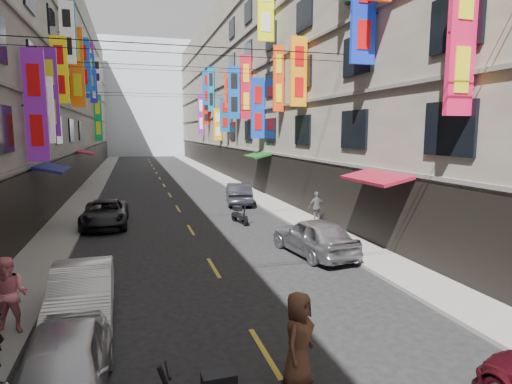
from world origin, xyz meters
TOP-DOWN VIEW (x-y plane):
  - sidewalk_left at (-6.00, 42.00)m, footprint 2.00×90.00m
  - sidewalk_right at (6.00, 42.00)m, footprint 2.00×90.00m
  - building_row_left at (-11.99, 42.00)m, footprint 10.14×90.00m
  - building_row_right at (11.99, 42.00)m, footprint 10.14×90.00m
  - haze_block at (0.00, 92.00)m, footprint 18.00×8.00m
  - shop_signage at (-0.07, 35.16)m, footprint 14.00×55.00m
  - street_awnings at (-1.26, 26.00)m, footprint 13.99×35.20m
  - overhead_cables at (0.00, 30.00)m, footprint 14.00×38.04m
  - lane_markings at (0.00, 39.00)m, footprint 0.12×80.20m
  - scooter_far_right at (2.62, 24.84)m, footprint 0.64×1.79m
  - car_left_near at (-3.87, 11.13)m, footprint 1.61×3.94m
  - car_left_mid at (-3.92, 14.84)m, footprint 1.57×4.20m
  - car_left_far at (-4.00, 26.03)m, footprint 2.21×4.71m
  - car_right_mid at (4.00, 18.49)m, footprint 2.31×4.49m
  - car_right_far at (4.00, 30.59)m, footprint 2.20×4.48m
  - pedestrian_lfar at (-5.40, 14.26)m, footprint 0.97×0.75m
  - pedestrian_rfar at (6.28, 23.34)m, footprint 0.97×0.59m
  - pedestrian_crossing at (0.26, 10.72)m, footprint 1.04×1.05m

SIDE VIEW (x-z plane):
  - lane_markings at x=0.00m, z-range 0.00..0.01m
  - sidewalk_left at x=-6.00m, z-range 0.00..0.12m
  - sidewalk_right at x=6.00m, z-range 0.00..0.12m
  - scooter_far_right at x=2.62m, z-range -0.13..1.01m
  - car_left_far at x=-4.00m, z-range 0.00..1.30m
  - car_left_near at x=-3.87m, z-range 0.00..1.34m
  - car_left_mid at x=-3.92m, z-range 0.00..1.37m
  - car_right_far at x=4.00m, z-range 0.00..1.41m
  - car_right_mid at x=4.00m, z-range 0.00..1.46m
  - pedestrian_crossing at x=0.26m, z-range 0.00..1.80m
  - pedestrian_rfar at x=6.28m, z-range 0.12..1.71m
  - pedestrian_lfar at x=-5.40m, z-range 0.12..1.90m
  - street_awnings at x=-1.26m, z-range 2.80..3.20m
  - overhead_cables at x=0.00m, z-range 8.18..9.42m
  - shop_signage at x=-0.07m, z-range 3.31..14.99m
  - building_row_left at x=-11.99m, z-range -0.01..18.99m
  - building_row_right at x=11.99m, z-range -0.01..18.99m
  - haze_block at x=0.00m, z-range 0.00..22.00m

